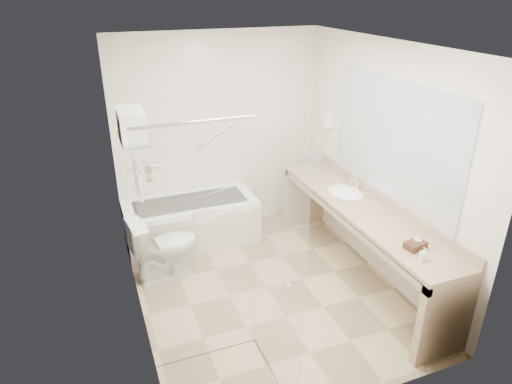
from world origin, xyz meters
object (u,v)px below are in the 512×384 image
object	(u,v)px
vanity_counter	(361,225)
amenity_basket	(415,245)
water_bottle_left	(339,183)
toilet	(164,247)
bathtub	(191,221)

from	to	relation	value
vanity_counter	amenity_basket	world-z (taller)	vanity_counter
vanity_counter	water_bottle_left	size ratio (longest dim) A/B	15.37
toilet	bathtub	bearing A→B (deg)	-44.78
vanity_counter	water_bottle_left	bearing A→B (deg)	90.01
amenity_basket	water_bottle_left	xyz separation A→B (m)	(0.03, 1.35, 0.05)
toilet	amenity_basket	distance (m)	2.59
bathtub	vanity_counter	bearing A→B (deg)	-42.35
toilet	water_bottle_left	world-z (taller)	water_bottle_left
bathtub	toilet	world-z (taller)	toilet
toilet	water_bottle_left	distance (m)	2.07
vanity_counter	water_bottle_left	xyz separation A→B (m)	(-0.00, 0.49, 0.29)
vanity_counter	toilet	xyz separation A→B (m)	(-1.97, 0.76, -0.28)
bathtub	vanity_counter	size ratio (longest dim) A/B	0.59
vanity_counter	bathtub	bearing A→B (deg)	137.65
bathtub	water_bottle_left	bearing A→B (deg)	-30.51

